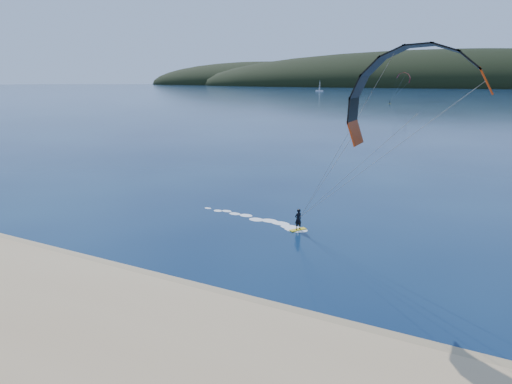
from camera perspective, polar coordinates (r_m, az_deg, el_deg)
ground at (r=23.15m, az=-16.21°, el=-17.33°), size 1800.00×1800.00×0.00m
wet_sand at (r=26.08m, az=-9.35°, el=-12.90°), size 220.00×2.50×0.10m
headland at (r=759.42m, az=26.60°, el=12.35°), size 1200.00×310.00×140.00m
kitesurfer_near at (r=25.21m, az=19.49°, el=8.96°), size 23.95×9.78×14.89m
kitesurfer_far at (r=223.22m, az=18.90°, el=13.88°), size 10.31×5.31×14.37m
sailboat at (r=440.11m, az=8.39°, el=13.15°), size 7.60×4.88×10.59m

